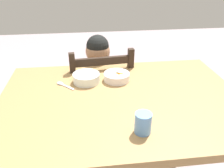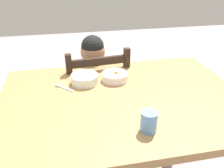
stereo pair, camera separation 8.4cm
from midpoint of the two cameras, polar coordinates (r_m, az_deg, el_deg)
The scene contains 7 objects.
dining_table at distance 1.28m, azimuth 0.60°, elevation -7.50°, with size 1.27×0.89×0.77m.
dining_chair at distance 1.80m, azimuth -5.34°, elevation -4.30°, with size 0.46×0.46×0.90m.
child_figure at distance 1.70m, azimuth -5.74°, elevation 0.89°, with size 0.32×0.31×0.95m.
bowl_of_peas at distance 1.35m, azimuth -8.48°, elevation 1.29°, with size 0.16×0.16×0.05m.
bowl_of_carrots at distance 1.37m, azimuth -1.03°, elevation 1.85°, with size 0.15×0.15×0.05m.
spoon at distance 1.35m, azimuth -14.17°, elevation -0.55°, with size 0.11×0.11×0.01m.
drinking_cup at distance 0.97m, azimuth 6.53°, elevation -9.15°, with size 0.07×0.07×0.09m, color #5F99E4.
Camera 2 is at (-0.26, -1.01, 1.40)m, focal length 37.39 mm.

